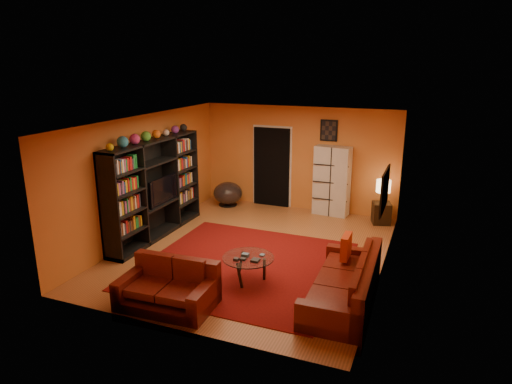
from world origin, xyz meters
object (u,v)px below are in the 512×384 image
at_px(coffee_table, 248,260).
at_px(side_table, 381,213).
at_px(tv, 159,190).
at_px(sofa, 348,285).
at_px(bowl_chair, 228,193).
at_px(table_lamp, 383,187).
at_px(storage_cabinet, 332,181).
at_px(entertainment_unit, 155,189).
at_px(loveseat, 170,287).

distance_m(coffee_table, side_table, 4.24).
xyz_separation_m(tv, sofa, (4.37, -1.38, -0.72)).
height_order(sofa, bowl_chair, sofa).
xyz_separation_m(tv, coffee_table, (2.64, -1.36, -0.60)).
relative_size(coffee_table, table_lamp, 1.64).
relative_size(sofa, storage_cabinet, 1.37).
bearing_deg(side_table, table_lamp, -90.00).
bearing_deg(tv, side_table, -60.41).
bearing_deg(storage_cabinet, sofa, -67.55).
height_order(sofa, table_lamp, table_lamp).
relative_size(tv, table_lamp, 1.82).
xyz_separation_m(storage_cabinet, table_lamp, (1.25, -0.21, 0.04)).
bearing_deg(entertainment_unit, bowl_chair, 78.11).
distance_m(loveseat, storage_cabinet, 5.42).
height_order(coffee_table, bowl_chair, bowl_chair).
relative_size(coffee_table, side_table, 1.78).
relative_size(entertainment_unit, sofa, 1.28).
distance_m(entertainment_unit, bowl_chair, 2.65).
height_order(storage_cabinet, table_lamp, storage_cabinet).
height_order(loveseat, side_table, loveseat).
bearing_deg(tv, entertainment_unit, 151.23).
distance_m(storage_cabinet, bowl_chair, 2.74).
xyz_separation_m(sofa, side_table, (0.03, 3.88, -0.03)).
relative_size(tv, coffee_table, 1.11).
height_order(tv, sofa, tv).
bearing_deg(coffee_table, bowl_chair, 119.88).
xyz_separation_m(sofa, bowl_chair, (-3.89, 3.79, 0.05)).
bearing_deg(storage_cabinet, coffee_table, -91.21).
bearing_deg(sofa, tv, 160.91).
height_order(sofa, loveseat, same).
distance_m(tv, loveseat, 3.17).
height_order(loveseat, storage_cabinet, storage_cabinet).
distance_m(coffee_table, table_lamp, 4.26).
relative_size(sofa, loveseat, 1.56).
bearing_deg(coffee_table, storage_cabinet, 82.94).
xyz_separation_m(bowl_chair, table_lamp, (3.92, 0.09, 0.56)).
xyz_separation_m(entertainment_unit, bowl_chair, (0.53, 2.50, -0.72)).
bearing_deg(loveseat, side_table, -30.10).
distance_m(sofa, storage_cabinet, 4.31).
xyz_separation_m(loveseat, storage_cabinet, (1.35, 5.22, 0.57)).
distance_m(tv, storage_cabinet, 4.15).
distance_m(loveseat, table_lamp, 5.67).
bearing_deg(entertainment_unit, sofa, -16.29).
relative_size(entertainment_unit, coffee_table, 3.37).
bearing_deg(side_table, coffee_table, -114.42).
xyz_separation_m(tv, table_lamp, (4.39, 2.49, -0.12)).
height_order(loveseat, bowl_chair, loveseat).
distance_m(sofa, coffee_table, 1.73).
bearing_deg(coffee_table, sofa, -0.70).
distance_m(storage_cabinet, side_table, 1.40).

